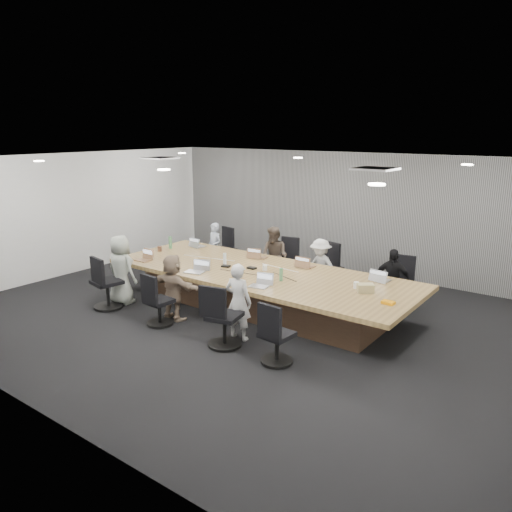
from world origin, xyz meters
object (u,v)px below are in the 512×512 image
Objects in this scene: person_2 at (320,268)px; person_4 at (121,270)px; laptop_3 at (380,280)px; person_1 at (275,257)px; laptop_1 at (260,257)px; person_3 at (392,280)px; bottle_green_right at (281,275)px; snack_packet at (388,303)px; laptop_5 at (194,272)px; bottle_green_left at (170,242)px; chair_7 at (277,339)px; canvas_bag at (365,288)px; conference_table at (259,288)px; chair_6 at (225,321)px; bottle_clear at (225,259)px; laptop_6 at (259,287)px; chair_5 at (159,305)px; chair_3 at (398,287)px; laptop_2 at (306,266)px; stapler at (263,279)px; laptop_0 at (198,246)px; chair_2 at (328,272)px; laptop_4 at (143,260)px; chair_4 at (107,286)px; person_6 at (238,302)px; mug_brown at (160,249)px.

person_4 is at bearing -126.17° from person_2.
person_1 is at bearing -5.27° from laptop_3.
laptop_1 is 0.26× the size of person_3.
bottle_green_right reaches higher than snack_packet.
bottle_green_left is (-1.74, 1.08, 0.13)m from laptop_5.
canvas_bag is at bearing 75.82° from chair_7.
conference_table is 19.36× the size of laptop_1.
bottle_green_left is at bearing 135.55° from chair_6.
canvas_bag reaches higher than laptop_3.
person_4 is 6.05× the size of bottle_clear.
person_2 is 3.79× the size of laptop_6.
chair_5 is at bearing -98.20° from person_1.
chair_3 is 3.71m from chair_6.
laptop_3 is 1.07× the size of laptop_6.
laptop_2 is 1.19× the size of bottle_green_left.
person_2 is at bearing 95.55° from stapler.
bottle_green_right is 1.20× the size of snack_packet.
chair_7 is at bearing -37.14° from stapler.
laptop_2 is at bearing 96.64° from bottle_green_right.
chair_5 is 0.98× the size of chair_7.
person_1 is 2.18m from laptop_5.
laptop_0 and laptop_2 have the same top height.
bottle_green_left is at bearing 62.57° from laptop_0.
chair_3 is 2.81m from laptop_1.
laptop_2 is 1.60m from laptop_6.
chair_6 is at bearing -31.62° from bottle_green_left.
bottle_green_left is (-0.36, -0.52, 0.13)m from laptop_0.
bottle_green_left reaches higher than chair_2.
laptop_1 is 1.26m from person_2.
chair_6 is 2.79× the size of laptop_4.
chair_4 is 0.43m from person_4.
person_6 is 1.10m from bottle_green_right.
chair_7 is 1.74m from bottle_green_right.
conference_table is 0.86m from bottle_green_right.
laptop_5 is (-0.34, -2.15, 0.10)m from person_1.
person_1 is 3.89× the size of laptop_3.
chair_7 is at bearing -35.15° from bottle_clear.
chair_5 is 2.47m from chair_7.
person_4 is 3.20m from bottle_green_right.
person_6 is (1.48, -0.55, -0.11)m from laptop_5.
person_4 is (-4.39, -2.70, 0.08)m from person_3.
chair_3 is 0.42m from person_3.
person_4 reaches higher than person_2.
laptop_0 is 2.86× the size of mug_brown.
chair_4 is 0.68× the size of person_6.
person_1 is 1.02× the size of person_6.
bottle_green_right is (1.59, 0.52, 0.11)m from laptop_5.
bottle_clear is at bearing 60.12° from laptop_1.
person_4 is at bearing 179.22° from chair_7.
laptop_1 is at bearing 101.74° from chair_6.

